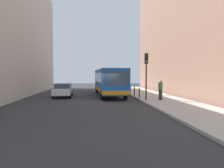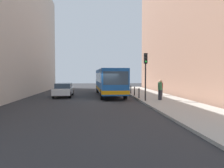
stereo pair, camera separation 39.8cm
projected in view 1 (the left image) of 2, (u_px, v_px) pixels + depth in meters
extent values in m
plane|color=#2D2D30|center=(105.00, 101.00, 19.00)|extent=(80.00, 80.00, 0.00)
cube|color=#ADA89E|center=(162.00, 100.00, 19.54)|extent=(4.40, 40.00, 0.15)
cube|color=#936B56|center=(203.00, 18.00, 23.74)|extent=(7.00, 32.00, 17.65)
cube|color=#19519E|center=(109.00, 80.00, 23.97)|extent=(2.94, 11.09, 2.50)
cube|color=orange|center=(109.00, 89.00, 24.01)|extent=(2.96, 11.11, 0.36)
cube|color=#2D3D4C|center=(117.00, 78.00, 18.53)|extent=(2.26, 0.15, 1.20)
cube|color=#2D3D4C|center=(108.00, 77.00, 24.45)|extent=(2.90, 9.49, 1.00)
cylinder|color=black|center=(125.00, 94.00, 20.32)|extent=(0.32, 1.01, 1.00)
cylinder|color=black|center=(102.00, 95.00, 20.01)|extent=(0.32, 1.01, 1.00)
cylinder|color=black|center=(114.00, 89.00, 28.04)|extent=(0.32, 1.01, 1.00)
cylinder|color=black|center=(97.00, 89.00, 27.72)|extent=(0.32, 1.01, 1.00)
cube|color=silver|center=(63.00, 91.00, 22.54)|extent=(1.88, 4.43, 0.64)
cube|color=#2D3D4C|center=(63.00, 86.00, 22.67)|extent=(1.64, 2.49, 0.52)
cylinder|color=black|center=(70.00, 95.00, 21.17)|extent=(0.23, 0.64, 0.64)
cylinder|color=black|center=(53.00, 95.00, 20.97)|extent=(0.23, 0.64, 0.64)
cylinder|color=black|center=(72.00, 93.00, 24.14)|extent=(0.23, 0.64, 0.64)
cylinder|color=black|center=(57.00, 93.00, 23.95)|extent=(0.23, 0.64, 0.64)
cylinder|color=black|center=(146.00, 82.00, 18.17)|extent=(0.12, 0.12, 3.20)
cube|color=black|center=(146.00, 58.00, 18.08)|extent=(0.28, 0.24, 0.90)
sphere|color=black|center=(147.00, 55.00, 17.93)|extent=(0.16, 0.16, 0.16)
sphere|color=black|center=(147.00, 58.00, 17.95)|extent=(0.16, 0.16, 0.16)
sphere|color=green|center=(147.00, 62.00, 17.96)|extent=(0.16, 0.16, 0.16)
cylinder|color=black|center=(139.00, 93.00, 20.32)|extent=(0.11, 0.11, 0.95)
cylinder|color=black|center=(134.00, 91.00, 22.63)|extent=(0.11, 0.11, 0.95)
cylinder|color=black|center=(130.00, 90.00, 24.93)|extent=(0.11, 0.11, 0.95)
cylinder|color=#26262D|center=(160.00, 95.00, 18.82)|extent=(0.32, 0.32, 0.88)
cylinder|color=#336B3F|center=(161.00, 86.00, 18.78)|extent=(0.38, 0.38, 0.68)
sphere|color=tan|center=(161.00, 81.00, 18.76)|extent=(0.24, 0.24, 0.24)
cylinder|color=#26262D|center=(161.00, 92.00, 22.82)|extent=(0.32, 0.32, 0.79)
cylinder|color=maroon|center=(161.00, 85.00, 22.79)|extent=(0.38, 0.38, 0.61)
sphere|color=#8C6647|center=(161.00, 82.00, 22.77)|extent=(0.22, 0.22, 0.22)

